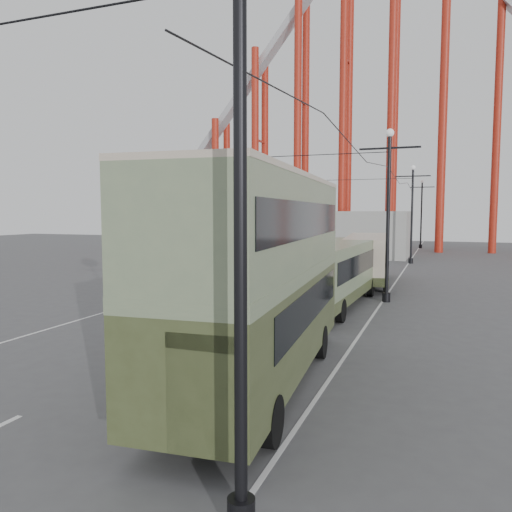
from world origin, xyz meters
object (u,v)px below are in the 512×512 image
at_px(lamp_post_near, 240,0).
at_px(single_decker_cream, 368,257).
at_px(pedestrian, 243,324).
at_px(double_decker_bus, 260,269).
at_px(single_decker_green, 336,270).

bearing_deg(lamp_post_near, single_decker_cream, 94.02).
bearing_deg(pedestrian, double_decker_bus, 115.53).
bearing_deg(pedestrian, single_decker_green, -101.89).
height_order(single_decker_green, single_decker_cream, single_decker_cream).
distance_m(double_decker_bus, pedestrian, 4.34).
height_order(double_decker_bus, single_decker_cream, double_decker_bus).
xyz_separation_m(lamp_post_near, single_decker_green, (-2.38, 18.95, -6.00)).
height_order(lamp_post_near, pedestrian, lamp_post_near).
relative_size(single_decker_cream, pedestrian, 5.83).
relative_size(single_decker_green, single_decker_cream, 1.08).
relative_size(lamp_post_near, double_decker_bus, 0.97).
bearing_deg(single_decker_cream, pedestrian, -101.86).
distance_m(single_decker_green, pedestrian, 9.77).
distance_m(single_decker_green, single_decker_cream, 8.55).
relative_size(lamp_post_near, single_decker_green, 0.92).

